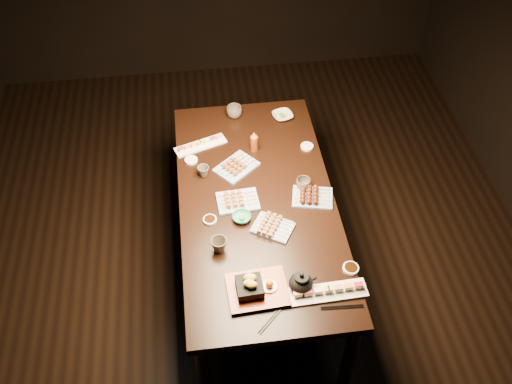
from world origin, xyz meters
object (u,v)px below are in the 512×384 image
tempura_tray (258,285)px  teapot (301,281)px  sushi_platter_far (200,144)px  teacup_near_left (219,245)px  yakitori_plate_center (238,199)px  teacup_far_right (234,112)px  sushi_platter_near (328,291)px  edamame_bowl_cream (283,116)px  teacup_mid_right (303,184)px  dining_table (257,241)px  teacup_far_left (203,171)px  edamame_bowl_green (242,217)px  yakitori_plate_right (273,225)px  condiment_bottle (254,141)px  yakitori_plate_left (236,164)px

tempura_tray → teapot: bearing=-5.2°
sushi_platter_far → teacup_near_left: size_ratio=3.82×
yakitori_plate_center → teacup_far_right: teacup_far_right is taller
sushi_platter_near → edamame_bowl_cream: sushi_platter_near is taller
sushi_platter_near → teacup_mid_right: 0.74m
edamame_bowl_cream → tempura_tray: bearing=-104.5°
dining_table → teacup_mid_right: size_ratio=20.67×
tempura_tray → teacup_far_right: size_ratio=2.96×
tempura_tray → teacup_far_left: 0.89m
edamame_bowl_green → teacup_far_right: 0.91m
edamame_bowl_green → teacup_mid_right: size_ratio=1.23×
yakitori_plate_right → edamame_bowl_cream: size_ratio=1.64×
teacup_near_left → teacup_far_left: size_ratio=1.23×
condiment_bottle → teapot: bearing=-84.5°
teacup_near_left → teapot: 0.49m
sushi_platter_far → teacup_far_right: (0.24, 0.27, 0.02)m
sushi_platter_far → edamame_bowl_cream: size_ratio=2.54×
teacup_far_right → yakitori_plate_center: bearing=-94.5°
teacup_far_left → teacup_far_right: size_ratio=0.69×
yakitori_plate_left → teacup_far_left: 0.21m
sushi_platter_far → teacup_mid_right: 0.73m
teacup_mid_right → yakitori_plate_center: bearing=-170.8°
dining_table → yakitori_plate_right: yakitori_plate_right is taller
yakitori_plate_right → yakitori_plate_center: bearing=159.2°
teacup_mid_right → condiment_bottle: bearing=124.0°
yakitori_plate_right → teacup_mid_right: size_ratio=2.46×
condiment_bottle → yakitori_plate_center: bearing=-109.3°
tempura_tray → teacup_mid_right: tempura_tray is taller
teacup_far_right → condiment_bottle: condiment_bottle is taller
edamame_bowl_green → yakitori_plate_right: bearing=-28.4°
yakitori_plate_center → teacup_far_right: bearing=82.4°
yakitori_plate_center → teacup_far_right: (0.06, 0.78, 0.01)m
edamame_bowl_green → dining_table: bearing=51.3°
yakitori_plate_center → teacup_far_right: size_ratio=2.32×
tempura_tray → teacup_near_left: 0.33m
dining_table → condiment_bottle: (0.04, 0.43, 0.45)m
teacup_mid_right → teacup_far_left: (-0.58, 0.18, -0.00)m
teacup_mid_right → sushi_platter_near: bearing=-90.9°
teapot → yakitori_plate_left: bearing=96.0°
teacup_far_left → yakitori_plate_center: bearing=-53.7°
teacup_mid_right → teacup_far_right: 0.79m
teacup_mid_right → teacup_far_left: bearing=162.4°
yakitori_plate_left → teacup_far_left: teacup_far_left is taller
dining_table → sushi_platter_near: bearing=-71.0°
edamame_bowl_cream → tempura_tray: (-0.35, -1.34, 0.04)m
teacup_far_left → teapot: 0.98m
edamame_bowl_green → teacup_near_left: size_ratio=1.23×
teacup_mid_right → condiment_bottle: size_ratio=0.59×
yakitori_plate_right → teacup_far_right: size_ratio=2.09×
dining_table → teacup_mid_right: (0.28, 0.07, 0.41)m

